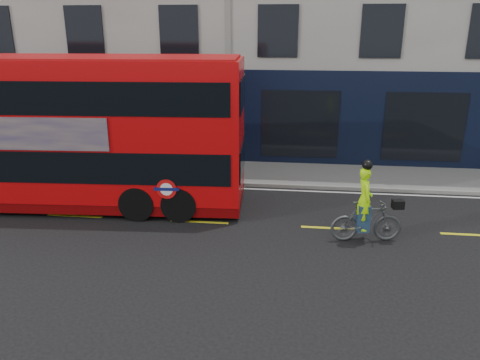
# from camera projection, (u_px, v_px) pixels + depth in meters

# --- Properties ---
(ground) EXTENTS (120.00, 120.00, 0.00)m
(ground) POSITION_uv_depth(u_px,v_px,m) (188.00, 243.00, 12.89)
(ground) COLOR black
(ground) RESTS_ON ground
(pavement) EXTENTS (60.00, 3.00, 0.12)m
(pavement) POSITION_uv_depth(u_px,v_px,m) (224.00, 172.00, 19.00)
(pavement) COLOR slate
(pavement) RESTS_ON ground
(kerb) EXTENTS (60.00, 0.12, 0.13)m
(kerb) POSITION_uv_depth(u_px,v_px,m) (218.00, 183.00, 17.58)
(kerb) COLOR gray
(kerb) RESTS_ON ground
(road_edge_line) EXTENTS (58.00, 0.10, 0.01)m
(road_edge_line) POSITION_uv_depth(u_px,v_px,m) (216.00, 188.00, 17.32)
(road_edge_line) COLOR silver
(road_edge_line) RESTS_ON ground
(lane_dashes) EXTENTS (58.00, 0.12, 0.01)m
(lane_dashes) POSITION_uv_depth(u_px,v_px,m) (199.00, 222.00, 14.30)
(lane_dashes) COLOR yellow
(lane_dashes) RESTS_ON ground
(bus) EXTENTS (12.12, 3.38, 4.83)m
(bus) POSITION_uv_depth(u_px,v_px,m) (58.00, 132.00, 15.00)
(bus) COLOR red
(bus) RESTS_ON ground
(cyclist) EXTENTS (2.02, 0.81, 2.35)m
(cyclist) POSITION_uv_depth(u_px,v_px,m) (366.00, 215.00, 12.82)
(cyclist) COLOR #494C4E
(cyclist) RESTS_ON ground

